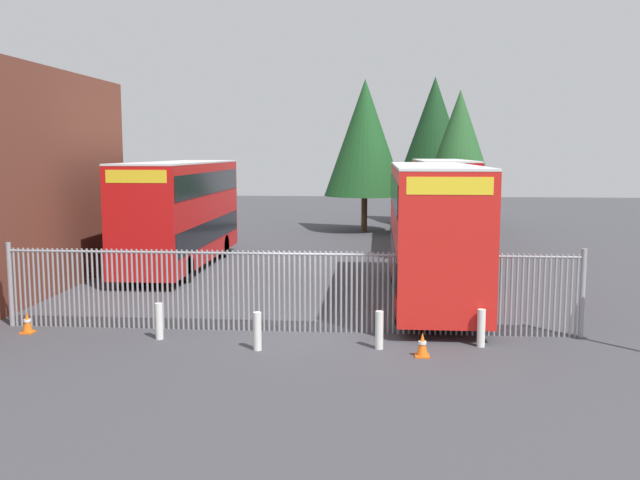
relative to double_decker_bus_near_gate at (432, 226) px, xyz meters
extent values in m
plane|color=#3D3D42|center=(-3.62, 3.53, -2.42)|extent=(100.00, 100.00, 0.00)
cylinder|color=gray|center=(-11.93, -4.47, -1.32)|extent=(0.06, 0.06, 2.20)
cylinder|color=gray|center=(-11.79, -4.47, -1.32)|extent=(0.06, 0.06, 2.20)
cylinder|color=gray|center=(-11.65, -4.47, -1.32)|extent=(0.06, 0.06, 2.20)
cylinder|color=gray|center=(-11.52, -4.47, -1.32)|extent=(0.06, 0.06, 2.20)
cylinder|color=gray|center=(-11.38, -4.47, -1.32)|extent=(0.06, 0.06, 2.20)
cylinder|color=gray|center=(-11.24, -4.47, -1.32)|extent=(0.06, 0.06, 2.20)
cylinder|color=gray|center=(-11.10, -4.47, -1.32)|extent=(0.06, 0.06, 2.20)
cylinder|color=gray|center=(-10.96, -4.47, -1.32)|extent=(0.06, 0.06, 2.20)
cylinder|color=gray|center=(-10.82, -4.47, -1.32)|extent=(0.06, 0.06, 2.20)
cylinder|color=gray|center=(-10.68, -4.47, -1.32)|extent=(0.06, 0.06, 2.20)
cylinder|color=gray|center=(-10.54, -4.47, -1.32)|extent=(0.06, 0.06, 2.20)
cylinder|color=gray|center=(-10.40, -4.47, -1.32)|extent=(0.06, 0.06, 2.20)
cylinder|color=gray|center=(-10.26, -4.47, -1.32)|extent=(0.06, 0.06, 2.20)
cylinder|color=gray|center=(-10.12, -4.47, -1.32)|extent=(0.06, 0.06, 2.20)
cylinder|color=gray|center=(-9.98, -4.47, -1.32)|extent=(0.06, 0.06, 2.20)
cylinder|color=gray|center=(-9.84, -4.47, -1.32)|extent=(0.06, 0.06, 2.20)
cylinder|color=gray|center=(-9.70, -4.47, -1.32)|extent=(0.06, 0.06, 2.20)
cylinder|color=gray|center=(-9.56, -4.47, -1.32)|extent=(0.06, 0.06, 2.20)
cylinder|color=gray|center=(-9.42, -4.47, -1.32)|extent=(0.06, 0.06, 2.20)
cylinder|color=gray|center=(-9.28, -4.47, -1.32)|extent=(0.06, 0.06, 2.20)
cylinder|color=gray|center=(-9.14, -4.47, -1.32)|extent=(0.06, 0.06, 2.20)
cylinder|color=gray|center=(-9.00, -4.47, -1.32)|extent=(0.06, 0.06, 2.20)
cylinder|color=gray|center=(-8.86, -4.47, -1.32)|extent=(0.06, 0.06, 2.20)
cylinder|color=gray|center=(-8.72, -4.47, -1.32)|extent=(0.06, 0.06, 2.20)
cylinder|color=gray|center=(-8.58, -4.47, -1.32)|extent=(0.06, 0.06, 2.20)
cylinder|color=gray|center=(-8.44, -4.47, -1.32)|extent=(0.06, 0.06, 2.20)
cylinder|color=gray|center=(-8.30, -4.47, -1.32)|extent=(0.06, 0.06, 2.20)
cylinder|color=gray|center=(-8.16, -4.47, -1.32)|extent=(0.06, 0.06, 2.20)
cylinder|color=gray|center=(-8.02, -4.47, -1.32)|extent=(0.06, 0.06, 2.20)
cylinder|color=gray|center=(-7.88, -4.47, -1.32)|extent=(0.06, 0.06, 2.20)
cylinder|color=gray|center=(-7.75, -4.47, -1.32)|extent=(0.06, 0.06, 2.20)
cylinder|color=gray|center=(-7.61, -4.47, -1.32)|extent=(0.06, 0.06, 2.20)
cylinder|color=gray|center=(-7.47, -4.47, -1.32)|extent=(0.06, 0.06, 2.20)
cylinder|color=gray|center=(-7.33, -4.47, -1.32)|extent=(0.06, 0.06, 2.20)
cylinder|color=gray|center=(-7.19, -4.47, -1.32)|extent=(0.06, 0.06, 2.20)
cylinder|color=gray|center=(-7.05, -4.47, -1.32)|extent=(0.06, 0.06, 2.20)
cylinder|color=gray|center=(-6.91, -4.47, -1.32)|extent=(0.06, 0.06, 2.20)
cylinder|color=gray|center=(-6.77, -4.47, -1.32)|extent=(0.06, 0.06, 2.20)
cylinder|color=gray|center=(-6.63, -4.47, -1.32)|extent=(0.06, 0.06, 2.20)
cylinder|color=gray|center=(-6.49, -4.47, -1.32)|extent=(0.06, 0.06, 2.20)
cylinder|color=gray|center=(-6.35, -4.47, -1.32)|extent=(0.06, 0.06, 2.20)
cylinder|color=gray|center=(-6.21, -4.47, -1.32)|extent=(0.06, 0.06, 2.20)
cylinder|color=gray|center=(-6.07, -4.47, -1.32)|extent=(0.06, 0.06, 2.20)
cylinder|color=gray|center=(-5.93, -4.47, -1.32)|extent=(0.06, 0.06, 2.20)
cylinder|color=gray|center=(-5.79, -4.47, -1.32)|extent=(0.06, 0.06, 2.20)
cylinder|color=gray|center=(-5.65, -4.47, -1.32)|extent=(0.06, 0.06, 2.20)
cylinder|color=gray|center=(-5.51, -4.47, -1.32)|extent=(0.06, 0.06, 2.20)
cylinder|color=gray|center=(-5.37, -4.47, -1.32)|extent=(0.06, 0.06, 2.20)
cylinder|color=gray|center=(-5.23, -4.47, -1.32)|extent=(0.06, 0.06, 2.20)
cylinder|color=gray|center=(-5.09, -4.47, -1.32)|extent=(0.06, 0.06, 2.20)
cylinder|color=gray|center=(-4.95, -4.47, -1.32)|extent=(0.06, 0.06, 2.20)
cylinder|color=gray|center=(-4.81, -4.47, -1.32)|extent=(0.06, 0.06, 2.20)
cylinder|color=gray|center=(-4.67, -4.47, -1.32)|extent=(0.06, 0.06, 2.20)
cylinder|color=gray|center=(-4.53, -4.47, -1.32)|extent=(0.06, 0.06, 2.20)
cylinder|color=gray|center=(-4.39, -4.47, -1.32)|extent=(0.06, 0.06, 2.20)
cylinder|color=gray|center=(-4.25, -4.47, -1.32)|extent=(0.06, 0.06, 2.20)
cylinder|color=gray|center=(-4.12, -4.47, -1.32)|extent=(0.06, 0.06, 2.20)
cylinder|color=gray|center=(-3.98, -4.47, -1.32)|extent=(0.06, 0.06, 2.20)
cylinder|color=gray|center=(-3.84, -4.47, -1.32)|extent=(0.06, 0.06, 2.20)
cylinder|color=gray|center=(-3.70, -4.47, -1.32)|extent=(0.06, 0.06, 2.20)
cylinder|color=gray|center=(-3.56, -4.47, -1.32)|extent=(0.06, 0.06, 2.20)
cylinder|color=gray|center=(-3.42, -4.47, -1.32)|extent=(0.06, 0.06, 2.20)
cylinder|color=gray|center=(-3.28, -4.47, -1.32)|extent=(0.06, 0.06, 2.20)
cylinder|color=gray|center=(-3.14, -4.47, -1.32)|extent=(0.06, 0.06, 2.20)
cylinder|color=gray|center=(-3.00, -4.47, -1.32)|extent=(0.06, 0.06, 2.20)
cylinder|color=gray|center=(-2.86, -4.47, -1.32)|extent=(0.06, 0.06, 2.20)
cylinder|color=gray|center=(-2.72, -4.47, -1.32)|extent=(0.06, 0.06, 2.20)
cylinder|color=gray|center=(-2.58, -4.47, -1.32)|extent=(0.06, 0.06, 2.20)
cylinder|color=gray|center=(-2.44, -4.47, -1.32)|extent=(0.06, 0.06, 2.20)
cylinder|color=gray|center=(-2.30, -4.47, -1.32)|extent=(0.06, 0.06, 2.20)
cylinder|color=gray|center=(-2.16, -4.47, -1.32)|extent=(0.06, 0.06, 2.20)
cylinder|color=gray|center=(-2.02, -4.47, -1.32)|extent=(0.06, 0.06, 2.20)
cylinder|color=gray|center=(-1.88, -4.47, -1.32)|extent=(0.06, 0.06, 2.20)
cylinder|color=gray|center=(-1.74, -4.47, -1.32)|extent=(0.06, 0.06, 2.20)
cylinder|color=gray|center=(-1.60, -4.47, -1.32)|extent=(0.06, 0.06, 2.20)
cylinder|color=gray|center=(-1.46, -4.47, -1.32)|extent=(0.06, 0.06, 2.20)
cylinder|color=gray|center=(-1.32, -4.47, -1.32)|extent=(0.06, 0.06, 2.20)
cylinder|color=gray|center=(-1.18, -4.47, -1.32)|extent=(0.06, 0.06, 2.20)
cylinder|color=gray|center=(-1.04, -4.47, -1.32)|extent=(0.06, 0.06, 2.20)
cylinder|color=gray|center=(-0.90, -4.47, -1.32)|extent=(0.06, 0.06, 2.20)
cylinder|color=gray|center=(-0.76, -4.47, -1.32)|extent=(0.06, 0.06, 2.20)
cylinder|color=gray|center=(-0.62, -4.47, -1.32)|extent=(0.06, 0.06, 2.20)
cylinder|color=gray|center=(-0.48, -4.47, -1.32)|extent=(0.06, 0.06, 2.20)
cylinder|color=gray|center=(-0.35, -4.47, -1.32)|extent=(0.06, 0.06, 2.20)
cylinder|color=gray|center=(-0.21, -4.47, -1.32)|extent=(0.06, 0.06, 2.20)
cylinder|color=gray|center=(-0.07, -4.47, -1.32)|extent=(0.06, 0.06, 2.20)
cylinder|color=gray|center=(0.07, -4.47, -1.32)|extent=(0.06, 0.06, 2.20)
cylinder|color=gray|center=(0.21, -4.47, -1.32)|extent=(0.06, 0.06, 2.20)
cylinder|color=gray|center=(0.35, -4.47, -1.32)|extent=(0.06, 0.06, 2.20)
cylinder|color=gray|center=(0.49, -4.47, -1.32)|extent=(0.06, 0.06, 2.20)
cylinder|color=gray|center=(0.63, -4.47, -1.32)|extent=(0.06, 0.06, 2.20)
cylinder|color=gray|center=(0.77, -4.47, -1.32)|extent=(0.06, 0.06, 2.20)
cylinder|color=gray|center=(0.91, -4.47, -1.32)|extent=(0.06, 0.06, 2.20)
cylinder|color=gray|center=(1.05, -4.47, -1.32)|extent=(0.06, 0.06, 2.20)
cylinder|color=gray|center=(1.19, -4.47, -1.32)|extent=(0.06, 0.06, 2.20)
cylinder|color=gray|center=(1.33, -4.47, -1.32)|extent=(0.06, 0.06, 2.20)
cylinder|color=gray|center=(1.47, -4.47, -1.32)|extent=(0.06, 0.06, 2.20)
cylinder|color=gray|center=(1.61, -4.47, -1.32)|extent=(0.06, 0.06, 2.20)
cylinder|color=gray|center=(1.75, -4.47, -1.32)|extent=(0.06, 0.06, 2.20)
cylinder|color=gray|center=(1.89, -4.47, -1.32)|extent=(0.06, 0.06, 2.20)
cylinder|color=gray|center=(2.03, -4.47, -1.32)|extent=(0.06, 0.06, 2.20)
cylinder|color=gray|center=(2.17, -4.47, -1.32)|extent=(0.06, 0.06, 2.20)
cylinder|color=gray|center=(2.31, -4.47, -1.32)|extent=(0.06, 0.06, 2.20)
cylinder|color=gray|center=(2.45, -4.47, -1.32)|extent=(0.06, 0.06, 2.20)
cylinder|color=gray|center=(2.59, -4.47, -1.32)|extent=(0.06, 0.06, 2.20)
cylinder|color=gray|center=(2.73, -4.47, -1.32)|extent=(0.06, 0.06, 2.20)
cylinder|color=gray|center=(2.87, -4.47, -1.32)|extent=(0.06, 0.06, 2.20)
cylinder|color=gray|center=(3.01, -4.47, -1.32)|extent=(0.06, 0.06, 2.20)
cylinder|color=gray|center=(3.15, -4.47, -1.32)|extent=(0.06, 0.06, 2.20)
cylinder|color=gray|center=(3.29, -4.47, -1.32)|extent=(0.06, 0.06, 2.20)
cylinder|color=gray|center=(3.42, -4.47, -1.32)|extent=(0.06, 0.06, 2.20)
cylinder|color=gray|center=(3.56, -4.47, -1.32)|extent=(0.06, 0.06, 2.20)
cylinder|color=gray|center=(-4.18, -4.47, -0.30)|extent=(15.50, 0.07, 0.07)
cylinder|color=gray|center=(-11.93, -4.47, -1.25)|extent=(0.14, 0.14, 2.35)
cylinder|color=gray|center=(3.56, -4.47, -1.25)|extent=(0.14, 0.14, 2.35)
cube|color=red|center=(0.00, 0.01, -0.07)|extent=(2.50, 10.80, 4.00)
cube|color=black|center=(0.00, 0.01, -0.87)|extent=(2.54, 10.37, 0.90)
cube|color=black|center=(0.00, 0.01, 1.13)|extent=(2.54, 10.37, 0.90)
cube|color=yellow|center=(0.00, -5.34, 1.58)|extent=(2.12, 0.12, 0.44)
cube|color=silver|center=(0.00, 0.01, 1.96)|extent=(2.50, 10.80, 0.08)
cylinder|color=black|center=(-1.10, -3.34, -1.90)|extent=(0.30, 1.04, 1.04)
cylinder|color=black|center=(1.10, -3.34, -1.90)|extent=(0.30, 1.04, 1.04)
cylinder|color=black|center=(-1.10, 2.98, -1.90)|extent=(0.30, 1.04, 1.04)
cylinder|color=black|center=(1.10, 2.98, -1.90)|extent=(0.30, 1.04, 1.04)
cube|color=red|center=(-9.94, 5.74, -0.07)|extent=(2.50, 10.80, 4.00)
cube|color=black|center=(-9.94, 5.74, -0.87)|extent=(2.54, 10.37, 0.90)
cube|color=black|center=(-9.94, 5.74, 1.13)|extent=(2.54, 10.37, 0.90)
cube|color=yellow|center=(-9.94, 0.39, 1.58)|extent=(2.12, 0.12, 0.44)
cube|color=silver|center=(-9.94, 5.74, 1.96)|extent=(2.50, 10.80, 0.08)
cylinder|color=black|center=(-11.04, 2.39, -1.90)|extent=(0.30, 1.04, 1.04)
cylinder|color=black|center=(-8.84, 2.39, -1.90)|extent=(0.30, 1.04, 1.04)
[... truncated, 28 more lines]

